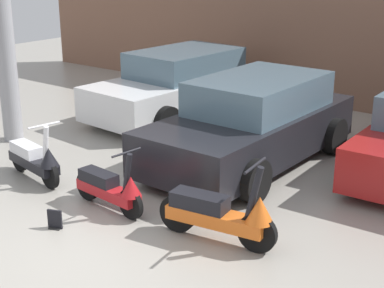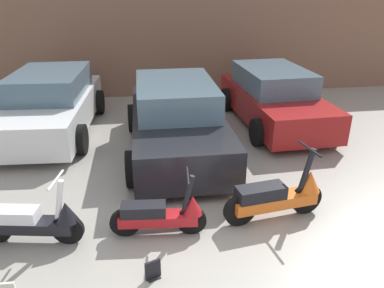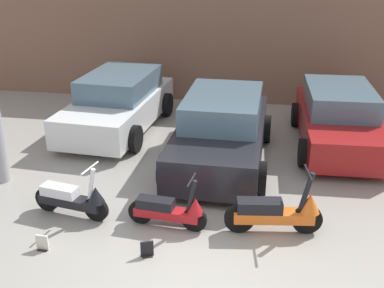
% 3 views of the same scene
% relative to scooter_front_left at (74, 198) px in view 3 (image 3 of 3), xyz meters
% --- Properties ---
extents(ground_plane, '(28.00, 28.00, 0.00)m').
position_rel_scooter_front_left_xyz_m(ground_plane, '(2.28, -1.04, -0.36)').
color(ground_plane, '#9E998E').
extents(wall_back, '(19.60, 0.12, 3.43)m').
position_rel_scooter_front_left_xyz_m(wall_back, '(2.28, 7.07, 1.36)').
color(wall_back, '#845B47').
rests_on(wall_back, ground_plane).
extents(scooter_front_left, '(1.44, 0.58, 1.01)m').
position_rel_scooter_front_left_xyz_m(scooter_front_left, '(0.00, 0.00, 0.00)').
color(scooter_front_left, black).
rests_on(scooter_front_left, ground_plane).
extents(scooter_front_right, '(1.37, 0.49, 0.96)m').
position_rel_scooter_front_left_xyz_m(scooter_front_right, '(1.73, -0.07, -0.02)').
color(scooter_front_right, black).
rests_on(scooter_front_right, ground_plane).
extents(scooter_front_center, '(1.61, 0.60, 1.13)m').
position_rel_scooter_front_left_xyz_m(scooter_front_center, '(3.50, 0.07, 0.04)').
color(scooter_front_center, black).
rests_on(scooter_front_center, ground_plane).
extents(car_rear_left, '(2.24, 4.28, 1.42)m').
position_rel_scooter_front_left_xyz_m(car_rear_left, '(-0.56, 4.33, 0.32)').
color(car_rear_left, white).
rests_on(car_rear_left, ground_plane).
extents(car_rear_center, '(2.11, 4.30, 1.46)m').
position_rel_scooter_front_left_xyz_m(car_rear_center, '(2.26, 2.79, 0.34)').
color(car_rear_center, black).
rests_on(car_rear_center, ground_plane).
extents(car_rear_right, '(2.07, 4.08, 1.37)m').
position_rel_scooter_front_left_xyz_m(car_rear_right, '(4.85, 4.13, 0.29)').
color(car_rear_right, maroon).
rests_on(car_rear_right, ground_plane).
extents(placard_near_left_scooter, '(0.20, 0.12, 0.26)m').
position_rel_scooter_front_left_xyz_m(placard_near_left_scooter, '(-0.11, -1.04, -0.24)').
color(placard_near_left_scooter, black).
rests_on(placard_near_left_scooter, ground_plane).
extents(placard_near_right_scooter, '(0.20, 0.17, 0.26)m').
position_rel_scooter_front_left_xyz_m(placard_near_right_scooter, '(1.55, -0.93, -0.24)').
color(placard_near_right_scooter, black).
rests_on(placard_near_right_scooter, ground_plane).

